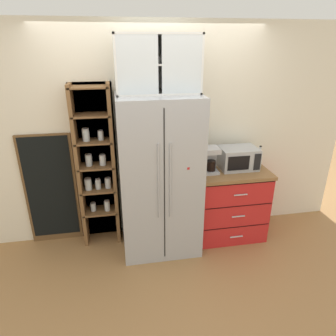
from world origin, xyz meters
TOP-DOWN VIEW (x-y plane):
  - ground_plane at (0.00, 0.00)m, footprint 10.60×10.60m
  - wall_back_cream at (0.00, 0.40)m, footprint 4.91×0.10m
  - refrigerator at (0.00, 0.00)m, footprint 0.88×0.71m
  - pantry_shelf_column at (-0.70, 0.28)m, footprint 0.47×0.29m
  - counter_cabinet at (0.90, 0.07)m, footprint 0.86×0.60m
  - microwave at (0.98, 0.11)m, footprint 0.44×0.33m
  - coffee_maker at (0.61, 0.07)m, footprint 0.17×0.20m
  - mug_red at (0.90, 0.10)m, footprint 0.11×0.07m
  - mug_navy at (0.90, 0.09)m, footprint 0.12×0.08m
  - bottle_clear at (1.26, 0.14)m, footprint 0.07×0.07m
  - upper_cabinet at (0.00, 0.05)m, footprint 0.85×0.32m
  - chalkboard_menu at (-1.26, 0.33)m, footprint 0.60×0.04m

SIDE VIEW (x-z plane):
  - ground_plane at x=0.00m, z-range 0.00..0.00m
  - counter_cabinet at x=0.90m, z-range 0.00..0.90m
  - chalkboard_menu at x=-1.26m, z-range 0.00..1.38m
  - refrigerator at x=0.00m, z-range 0.00..1.83m
  - mug_red at x=0.90m, z-range 0.89..0.98m
  - mug_navy at x=0.90m, z-range 0.89..0.99m
  - pantry_shelf_column at x=-0.70m, z-range 0.02..1.94m
  - bottle_clear at x=1.26m, z-range 0.88..1.14m
  - microwave at x=0.98m, z-range 0.89..1.15m
  - coffee_maker at x=0.61m, z-range 0.90..1.21m
  - wall_back_cream at x=0.00m, z-range 0.00..2.55m
  - upper_cabinet at x=0.00m, z-range 1.83..2.40m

